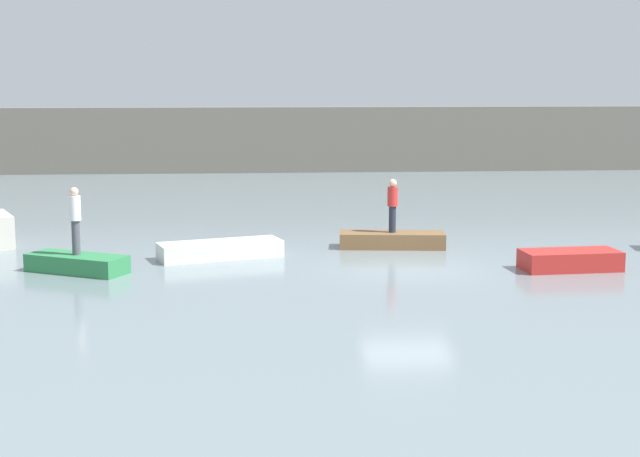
% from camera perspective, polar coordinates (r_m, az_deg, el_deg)
% --- Properties ---
extents(ground_plane, '(120.00, 120.00, 0.00)m').
position_cam_1_polar(ground_plane, '(27.23, 5.17, -2.33)').
color(ground_plane, slate).
extents(embankment_wall, '(80.00, 1.20, 3.55)m').
position_cam_1_polar(embankment_wall, '(53.74, 0.41, 5.24)').
color(embankment_wall, '#666056').
rests_on(embankment_wall, ground_plane).
extents(rowboat_green, '(2.96, 2.23, 0.49)m').
position_cam_1_polar(rowboat_green, '(27.34, -14.03, -2.00)').
color(rowboat_green, '#2D7F47').
rests_on(rowboat_green, ground_plane).
extents(rowboat_white, '(3.77, 2.16, 0.49)m').
position_cam_1_polar(rowboat_white, '(28.72, -5.86, -1.24)').
color(rowboat_white, white).
rests_on(rowboat_white, ground_plane).
extents(rowboat_brown, '(3.35, 1.40, 0.48)m').
position_cam_1_polar(rowboat_brown, '(30.36, 4.24, -0.67)').
color(rowboat_brown, brown).
rests_on(rowboat_brown, ground_plane).
extents(rowboat_red, '(2.76, 1.39, 0.54)m').
position_cam_1_polar(rowboat_red, '(27.75, 14.42, -1.80)').
color(rowboat_red, red).
rests_on(rowboat_red, ground_plane).
extents(person_white_shirt, '(0.32, 0.32, 1.85)m').
position_cam_1_polar(person_white_shirt, '(27.13, -14.13, 0.65)').
color(person_white_shirt, '#4C4C56').
rests_on(person_white_shirt, rowboat_green).
extents(person_red_shirt, '(0.32, 0.32, 1.66)m').
position_cam_1_polar(person_red_shirt, '(30.18, 4.27, 1.52)').
color(person_red_shirt, '#232838').
rests_on(person_red_shirt, rowboat_brown).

